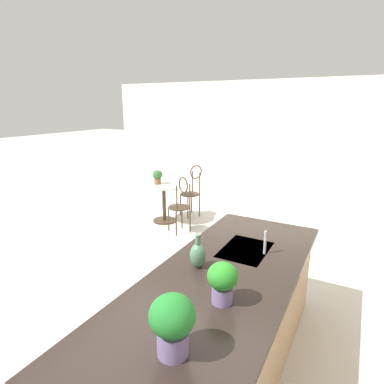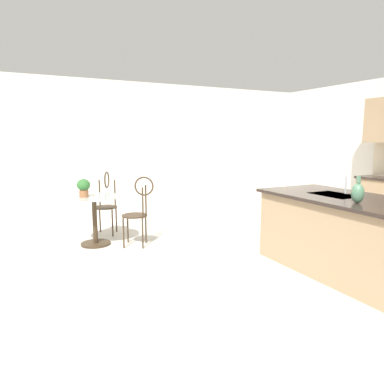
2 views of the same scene
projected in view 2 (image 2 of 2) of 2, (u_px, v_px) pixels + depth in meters
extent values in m
plane|color=beige|center=(292.00, 288.00, 3.80)|extent=(40.00, 40.00, 0.00)
cube|color=silver|center=(153.00, 150.00, 7.36)|extent=(0.12, 7.80, 2.70)
cube|color=tan|center=(372.00, 245.00, 3.85)|extent=(2.70, 0.96, 0.88)
cube|color=#2D231E|center=(376.00, 204.00, 3.78)|extent=(2.80, 1.06, 0.04)
cube|color=#B2B5BA|center=(335.00, 196.00, 4.26)|extent=(0.56, 0.40, 0.03)
cylinder|color=#3D2D1E|center=(96.00, 244.00, 5.34)|extent=(0.44, 0.44, 0.03)
cylinder|color=#3D2D1E|center=(95.00, 220.00, 5.28)|extent=(0.07, 0.07, 0.69)
cylinder|color=#B2C6C1|center=(94.00, 197.00, 5.23)|extent=(0.80, 0.80, 0.01)
cylinder|color=#3D2D1E|center=(124.00, 233.00, 5.13)|extent=(0.03, 0.03, 0.45)
cylinder|color=#3D2D1E|center=(128.00, 228.00, 5.41)|extent=(0.03, 0.03, 0.45)
cylinder|color=#3D2D1E|center=(143.00, 233.00, 5.12)|extent=(0.03, 0.03, 0.45)
cylinder|color=#3D2D1E|center=(146.00, 229.00, 5.40)|extent=(0.03, 0.03, 0.45)
cylinder|color=#3D2D1E|center=(135.00, 215.00, 5.23)|extent=(0.52, 0.52, 0.02)
cylinder|color=#3D2D1E|center=(143.00, 203.00, 5.06)|extent=(0.03, 0.03, 0.45)
cylinder|color=#3D2D1E|center=(146.00, 200.00, 5.32)|extent=(0.03, 0.03, 0.45)
torus|color=#3D2D1E|center=(144.00, 186.00, 5.16)|extent=(0.16, 0.26, 0.28)
cylinder|color=#3D2D1E|center=(112.00, 223.00, 5.75)|extent=(0.03, 0.03, 0.45)
cylinder|color=#3D2D1E|center=(95.00, 223.00, 5.75)|extent=(0.03, 0.03, 0.45)
cylinder|color=#3D2D1E|center=(116.00, 219.00, 6.03)|extent=(0.03, 0.03, 0.45)
cylinder|color=#3D2D1E|center=(100.00, 219.00, 6.03)|extent=(0.03, 0.03, 0.45)
cylinder|color=#3D2D1E|center=(106.00, 207.00, 5.85)|extent=(0.51, 0.51, 0.02)
cylinder|color=#3D2D1E|center=(115.00, 193.00, 5.97)|extent=(0.03, 0.03, 0.45)
cylinder|color=#3D2D1E|center=(100.00, 193.00, 5.97)|extent=(0.03, 0.03, 0.45)
torus|color=#3D2D1E|center=(107.00, 180.00, 5.93)|extent=(0.26, 0.15, 0.28)
cylinder|color=#B2B5BA|center=(346.00, 185.00, 4.32)|extent=(0.02, 0.02, 0.22)
cylinder|color=#9E603D|center=(84.00, 194.00, 5.16)|extent=(0.13, 0.13, 0.10)
ellipsoid|color=#347134|center=(84.00, 185.00, 5.14)|extent=(0.19, 0.19, 0.17)
ellipsoid|color=#4C7A5B|center=(358.00, 193.00, 3.70)|extent=(0.13, 0.13, 0.21)
cylinder|color=#4C7A5B|center=(359.00, 180.00, 3.68)|extent=(0.04, 0.04, 0.08)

